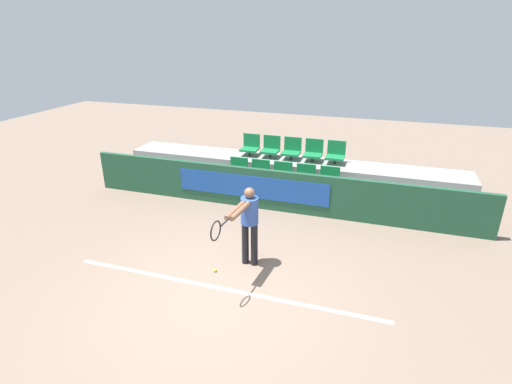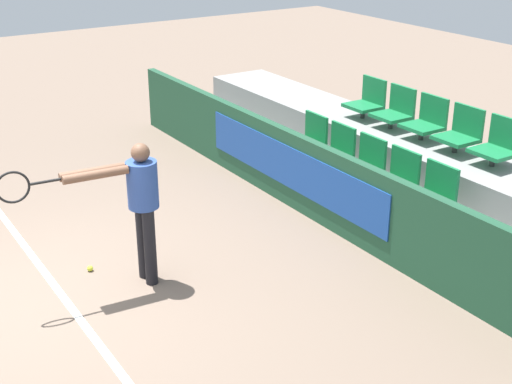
{
  "view_description": "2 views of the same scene",
  "coord_description": "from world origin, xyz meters",
  "px_view_note": "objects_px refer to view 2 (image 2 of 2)",
  "views": [
    {
      "loc": [
        2.33,
        -5.05,
        4.18
      ],
      "look_at": [
        0.0,
        2.13,
        1.04
      ],
      "focal_mm": 28.0,
      "sensor_mm": 36.0,
      "label": 1
    },
    {
      "loc": [
        6.51,
        -1.58,
        3.86
      ],
      "look_at": [
        0.44,
        2.33,
        0.83
      ],
      "focal_mm": 50.0,
      "sensor_mm": 36.0,
      "label": 2
    }
  ],
  "objects_px": {
    "stadium_chair_0": "(309,137)",
    "stadium_chair_3": "(397,176)",
    "stadium_chair_5": "(367,100)",
    "stadium_chair_1": "(336,149)",
    "stadium_chair_7": "(427,120)",
    "stadium_chair_8": "(461,132)",
    "tennis_ball": "(90,268)",
    "stadium_chair_4": "(433,192)",
    "stadium_chair_9": "(498,145)",
    "stadium_chair_6": "(396,110)",
    "stadium_chair_2": "(365,162)",
    "tennis_player": "(135,199)"
  },
  "relations": [
    {
      "from": "tennis_player",
      "to": "stadium_chair_4",
      "type": "bearing_deg",
      "value": 78.3
    },
    {
      "from": "stadium_chair_1",
      "to": "stadium_chair_6",
      "type": "distance_m",
      "value": 1.13
    },
    {
      "from": "stadium_chair_5",
      "to": "stadium_chair_8",
      "type": "xyz_separation_m",
      "value": [
        1.81,
        0.0,
        0.0
      ]
    },
    {
      "from": "stadium_chair_5",
      "to": "stadium_chair_8",
      "type": "distance_m",
      "value": 1.81
    },
    {
      "from": "stadium_chair_1",
      "to": "stadium_chair_9",
      "type": "height_order",
      "value": "stadium_chair_9"
    },
    {
      "from": "tennis_ball",
      "to": "stadium_chair_8",
      "type": "bearing_deg",
      "value": 79.18
    },
    {
      "from": "stadium_chair_4",
      "to": "tennis_player",
      "type": "relative_size",
      "value": 0.37
    },
    {
      "from": "stadium_chair_5",
      "to": "stadium_chair_0",
      "type": "bearing_deg",
      "value": -90.0
    },
    {
      "from": "stadium_chair_2",
      "to": "stadium_chair_5",
      "type": "xyz_separation_m",
      "value": [
        -1.21,
        1.06,
        0.38
      ]
    },
    {
      "from": "stadium_chair_9",
      "to": "stadium_chair_3",
      "type": "bearing_deg",
      "value": -119.67
    },
    {
      "from": "stadium_chair_3",
      "to": "tennis_player",
      "type": "xyz_separation_m",
      "value": [
        -0.39,
        -3.29,
        0.32
      ]
    },
    {
      "from": "stadium_chair_1",
      "to": "stadium_chair_2",
      "type": "xyz_separation_m",
      "value": [
        0.6,
        0.0,
        0.0
      ]
    },
    {
      "from": "stadium_chair_7",
      "to": "stadium_chair_9",
      "type": "height_order",
      "value": "same"
    },
    {
      "from": "stadium_chair_3",
      "to": "stadium_chair_5",
      "type": "relative_size",
      "value": 1.0
    },
    {
      "from": "tennis_player",
      "to": "stadium_chair_2",
      "type": "bearing_deg",
      "value": 98.8
    },
    {
      "from": "stadium_chair_2",
      "to": "stadium_chair_4",
      "type": "height_order",
      "value": "same"
    },
    {
      "from": "stadium_chair_1",
      "to": "stadium_chair_3",
      "type": "distance_m",
      "value": 1.21
    },
    {
      "from": "stadium_chair_4",
      "to": "stadium_chair_8",
      "type": "height_order",
      "value": "stadium_chair_8"
    },
    {
      "from": "stadium_chair_0",
      "to": "stadium_chair_9",
      "type": "bearing_deg",
      "value": 23.69
    },
    {
      "from": "tennis_ball",
      "to": "stadium_chair_4",
      "type": "bearing_deg",
      "value": 67.68
    },
    {
      "from": "stadium_chair_6",
      "to": "stadium_chair_8",
      "type": "distance_m",
      "value": 1.21
    },
    {
      "from": "stadium_chair_8",
      "to": "tennis_ball",
      "type": "bearing_deg",
      "value": -100.82
    },
    {
      "from": "stadium_chair_5",
      "to": "stadium_chair_9",
      "type": "xyz_separation_m",
      "value": [
        2.41,
        0.0,
        0.0
      ]
    },
    {
      "from": "stadium_chair_0",
      "to": "stadium_chair_9",
      "type": "xyz_separation_m",
      "value": [
        2.41,
        1.06,
        0.38
      ]
    },
    {
      "from": "stadium_chair_1",
      "to": "stadium_chair_5",
      "type": "distance_m",
      "value": 1.28
    },
    {
      "from": "stadium_chair_6",
      "to": "stadium_chair_4",
      "type": "bearing_deg",
      "value": -30.33
    },
    {
      "from": "stadium_chair_3",
      "to": "tennis_player",
      "type": "bearing_deg",
      "value": -96.82
    },
    {
      "from": "stadium_chair_0",
      "to": "stadium_chair_7",
      "type": "height_order",
      "value": "stadium_chair_7"
    },
    {
      "from": "stadium_chair_6",
      "to": "stadium_chair_7",
      "type": "distance_m",
      "value": 0.6
    },
    {
      "from": "stadium_chair_3",
      "to": "stadium_chair_5",
      "type": "bearing_deg",
      "value": 149.67
    },
    {
      "from": "stadium_chair_5",
      "to": "tennis_ball",
      "type": "bearing_deg",
      "value": -79.17
    },
    {
      "from": "stadium_chair_1",
      "to": "stadium_chair_7",
      "type": "distance_m",
      "value": 1.28
    },
    {
      "from": "stadium_chair_2",
      "to": "stadium_chair_7",
      "type": "relative_size",
      "value": 1.0
    },
    {
      "from": "stadium_chair_6",
      "to": "stadium_chair_7",
      "type": "height_order",
      "value": "same"
    },
    {
      "from": "stadium_chair_2",
      "to": "stadium_chair_4",
      "type": "distance_m",
      "value": 1.21
    },
    {
      "from": "stadium_chair_3",
      "to": "stadium_chair_2",
      "type": "bearing_deg",
      "value": 180.0
    },
    {
      "from": "stadium_chair_8",
      "to": "stadium_chair_9",
      "type": "height_order",
      "value": "same"
    },
    {
      "from": "stadium_chair_7",
      "to": "tennis_ball",
      "type": "relative_size",
      "value": 8.85
    },
    {
      "from": "stadium_chair_7",
      "to": "stadium_chair_1",
      "type": "bearing_deg",
      "value": -119.67
    },
    {
      "from": "stadium_chair_1",
      "to": "stadium_chair_9",
      "type": "relative_size",
      "value": 1.0
    },
    {
      "from": "stadium_chair_1",
      "to": "stadium_chair_4",
      "type": "distance_m",
      "value": 1.81
    },
    {
      "from": "stadium_chair_2",
      "to": "stadium_chair_3",
      "type": "bearing_deg",
      "value": 0.0
    },
    {
      "from": "stadium_chair_7",
      "to": "tennis_ball",
      "type": "xyz_separation_m",
      "value": [
        -0.3,
        -4.73,
        -1.0
      ]
    },
    {
      "from": "stadium_chair_4",
      "to": "stadium_chair_1",
      "type": "bearing_deg",
      "value": 180.0
    },
    {
      "from": "stadium_chair_0",
      "to": "stadium_chair_3",
      "type": "xyz_separation_m",
      "value": [
        1.81,
        0.0,
        0.0
      ]
    },
    {
      "from": "stadium_chair_0",
      "to": "stadium_chair_9",
      "type": "relative_size",
      "value": 1.0
    },
    {
      "from": "stadium_chair_1",
      "to": "stadium_chair_6",
      "type": "height_order",
      "value": "stadium_chair_6"
    },
    {
      "from": "stadium_chair_4",
      "to": "stadium_chair_3",
      "type": "bearing_deg",
      "value": 180.0
    },
    {
      "from": "stadium_chair_1",
      "to": "stadium_chair_7",
      "type": "bearing_deg",
      "value": 60.33
    },
    {
      "from": "stadium_chair_7",
      "to": "tennis_ball",
      "type": "bearing_deg",
      "value": -93.64
    }
  ]
}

